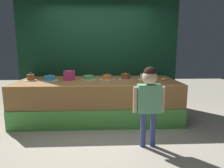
{
  "coord_description": "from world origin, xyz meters",
  "views": [
    {
      "loc": [
        0.11,
        -3.33,
        1.45
      ],
      "look_at": [
        0.28,
        0.41,
        0.78
      ],
      "focal_mm": 30.84,
      "sensor_mm": 36.0,
      "label": 1
    }
  ],
  "objects_px": {
    "cake_far_left": "(31,78)",
    "cake_far_right": "(144,77)",
    "cake_center_left": "(89,78)",
    "cake_center_right": "(107,78)",
    "donut": "(164,79)",
    "pink_box": "(69,75)",
    "cake_right": "(126,77)",
    "cake_left": "(50,78)",
    "child_figure": "(149,96)"
  },
  "relations": [
    {
      "from": "cake_far_left",
      "to": "cake_far_right",
      "type": "xyz_separation_m",
      "value": [
        2.38,
        0.02,
        -0.0
      ]
    },
    {
      "from": "cake_center_left",
      "to": "cake_center_right",
      "type": "relative_size",
      "value": 0.86
    },
    {
      "from": "donut",
      "to": "cake_center_right",
      "type": "xyz_separation_m",
      "value": [
        -1.19,
        0.09,
        0.03
      ]
    },
    {
      "from": "cake_far_left",
      "to": "cake_center_left",
      "type": "distance_m",
      "value": 1.19
    },
    {
      "from": "cake_far_left",
      "to": "cake_center_right",
      "type": "relative_size",
      "value": 0.75
    },
    {
      "from": "cake_far_left",
      "to": "cake_far_right",
      "type": "bearing_deg",
      "value": 0.39
    },
    {
      "from": "pink_box",
      "to": "cake_center_left",
      "type": "height_order",
      "value": "pink_box"
    },
    {
      "from": "cake_center_right",
      "to": "cake_far_right",
      "type": "bearing_deg",
      "value": -1.91
    },
    {
      "from": "pink_box",
      "to": "donut",
      "type": "xyz_separation_m",
      "value": [
        1.99,
        -0.06,
        -0.08
      ]
    },
    {
      "from": "cake_center_left",
      "to": "cake_right",
      "type": "relative_size",
      "value": 0.99
    },
    {
      "from": "pink_box",
      "to": "cake_right",
      "type": "distance_m",
      "value": 1.19
    },
    {
      "from": "donut",
      "to": "cake_far_right",
      "type": "distance_m",
      "value": 0.4
    },
    {
      "from": "cake_center_right",
      "to": "cake_far_left",
      "type": "bearing_deg",
      "value": -178.46
    },
    {
      "from": "cake_far_right",
      "to": "cake_right",
      "type": "bearing_deg",
      "value": 172.56
    },
    {
      "from": "pink_box",
      "to": "cake_far_right",
      "type": "height_order",
      "value": "pink_box"
    },
    {
      "from": "cake_far_left",
      "to": "cake_far_right",
      "type": "relative_size",
      "value": 0.94
    },
    {
      "from": "cake_left",
      "to": "cake_far_right",
      "type": "bearing_deg",
      "value": 1.4
    },
    {
      "from": "cake_left",
      "to": "cake_right",
      "type": "bearing_deg",
      "value": 3.61
    },
    {
      "from": "child_figure",
      "to": "cake_left",
      "type": "bearing_deg",
      "value": 143.88
    },
    {
      "from": "cake_center_left",
      "to": "cake_far_left",
      "type": "bearing_deg",
      "value": -177.34
    },
    {
      "from": "cake_left",
      "to": "cake_center_left",
      "type": "relative_size",
      "value": 1.05
    },
    {
      "from": "cake_far_left",
      "to": "cake_center_left",
      "type": "bearing_deg",
      "value": 2.66
    },
    {
      "from": "pink_box",
      "to": "cake_right",
      "type": "height_order",
      "value": "pink_box"
    },
    {
      "from": "cake_center_left",
      "to": "cake_center_right",
      "type": "bearing_deg",
      "value": -1.82
    },
    {
      "from": "child_figure",
      "to": "cake_far_right",
      "type": "xyz_separation_m",
      "value": [
        0.22,
        1.34,
        0.09
      ]
    },
    {
      "from": "donut",
      "to": "cake_far_left",
      "type": "xyz_separation_m",
      "value": [
        -2.78,
        0.04,
        0.04
      ]
    },
    {
      "from": "child_figure",
      "to": "cake_far_right",
      "type": "height_order",
      "value": "child_figure"
    },
    {
      "from": "cake_center_left",
      "to": "cake_right",
      "type": "bearing_deg",
      "value": 0.92
    },
    {
      "from": "donut",
      "to": "cake_far_right",
      "type": "xyz_separation_m",
      "value": [
        -0.4,
        0.06,
        0.04
      ]
    },
    {
      "from": "pink_box",
      "to": "cake_far_right",
      "type": "distance_m",
      "value": 1.59
    },
    {
      "from": "pink_box",
      "to": "cake_center_right",
      "type": "bearing_deg",
      "value": 2.18
    },
    {
      "from": "cake_center_left",
      "to": "cake_center_right",
      "type": "distance_m",
      "value": 0.4
    },
    {
      "from": "child_figure",
      "to": "cake_right",
      "type": "bearing_deg",
      "value": 97.38
    },
    {
      "from": "cake_center_right",
      "to": "cake_far_right",
      "type": "height_order",
      "value": "cake_center_right"
    },
    {
      "from": "cake_right",
      "to": "cake_far_right",
      "type": "distance_m",
      "value": 0.4
    },
    {
      "from": "donut",
      "to": "cake_far_right",
      "type": "height_order",
      "value": "cake_far_right"
    },
    {
      "from": "child_figure",
      "to": "cake_far_left",
      "type": "relative_size",
      "value": 4.52
    },
    {
      "from": "cake_left",
      "to": "cake_center_left",
      "type": "height_order",
      "value": "cake_left"
    },
    {
      "from": "cake_far_right",
      "to": "pink_box",
      "type": "bearing_deg",
      "value": -179.86
    },
    {
      "from": "pink_box",
      "to": "donut",
      "type": "relative_size",
      "value": 1.49
    },
    {
      "from": "child_figure",
      "to": "donut",
      "type": "distance_m",
      "value": 1.42
    },
    {
      "from": "cake_right",
      "to": "cake_center_left",
      "type": "bearing_deg",
      "value": -179.08
    },
    {
      "from": "donut",
      "to": "cake_right",
      "type": "bearing_deg",
      "value": 171.98
    },
    {
      "from": "donut",
      "to": "cake_left",
      "type": "height_order",
      "value": "cake_left"
    },
    {
      "from": "cake_center_left",
      "to": "cake_far_right",
      "type": "height_order",
      "value": "cake_far_right"
    },
    {
      "from": "cake_left",
      "to": "cake_center_left",
      "type": "distance_m",
      "value": 0.8
    },
    {
      "from": "cake_far_right",
      "to": "cake_left",
      "type": "bearing_deg",
      "value": -178.6
    },
    {
      "from": "pink_box",
      "to": "cake_far_left",
      "type": "relative_size",
      "value": 0.75
    },
    {
      "from": "child_figure",
      "to": "cake_far_right",
      "type": "relative_size",
      "value": 4.24
    },
    {
      "from": "cake_far_left",
      "to": "cake_center_left",
      "type": "height_order",
      "value": "cake_far_left"
    }
  ]
}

